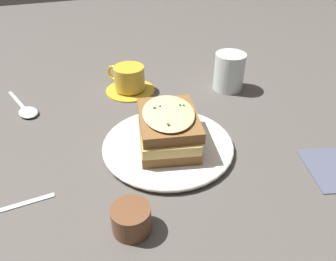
{
  "coord_description": "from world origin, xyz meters",
  "views": [
    {
      "loc": [
        0.17,
        0.5,
        0.39
      ],
      "look_at": [
        0.01,
        0.03,
        0.04
      ],
      "focal_mm": 35.0,
      "sensor_mm": 36.0,
      "label": 1
    }
  ],
  "objects_px": {
    "sandwich": "(168,128)",
    "spoon": "(27,111)",
    "condiment_pot": "(131,219)",
    "teacup_with_saucer": "(129,80)",
    "water_glass": "(229,72)",
    "dinner_plate": "(168,145)"
  },
  "relations": [
    {
      "from": "sandwich",
      "to": "spoon",
      "type": "xyz_separation_m",
      "value": [
        0.26,
        -0.22,
        -0.04
      ]
    },
    {
      "from": "sandwich",
      "to": "spoon",
      "type": "relative_size",
      "value": 1.03
    },
    {
      "from": "teacup_with_saucer",
      "to": "water_glass",
      "type": "xyz_separation_m",
      "value": [
        -0.24,
        0.07,
        0.02
      ]
    },
    {
      "from": "spoon",
      "to": "sandwich",
      "type": "bearing_deg",
      "value": 118.8
    },
    {
      "from": "sandwich",
      "to": "water_glass",
      "type": "height_order",
      "value": "water_glass"
    },
    {
      "from": "water_glass",
      "to": "condiment_pot",
      "type": "bearing_deg",
      "value": 46.36
    },
    {
      "from": "sandwich",
      "to": "teacup_with_saucer",
      "type": "xyz_separation_m",
      "value": [
        0.02,
        -0.25,
        -0.02
      ]
    },
    {
      "from": "dinner_plate",
      "to": "condiment_pot",
      "type": "xyz_separation_m",
      "value": [
        0.11,
        0.16,
        0.01
      ]
    },
    {
      "from": "sandwich",
      "to": "spoon",
      "type": "distance_m",
      "value": 0.35
    },
    {
      "from": "dinner_plate",
      "to": "water_glass",
      "type": "bearing_deg",
      "value": -139.98
    },
    {
      "from": "dinner_plate",
      "to": "spoon",
      "type": "bearing_deg",
      "value": -41.05
    },
    {
      "from": "sandwich",
      "to": "teacup_with_saucer",
      "type": "bearing_deg",
      "value": -86.17
    },
    {
      "from": "sandwich",
      "to": "condiment_pot",
      "type": "distance_m",
      "value": 0.2
    },
    {
      "from": "dinner_plate",
      "to": "condiment_pot",
      "type": "distance_m",
      "value": 0.2
    },
    {
      "from": "dinner_plate",
      "to": "condiment_pot",
      "type": "bearing_deg",
      "value": 55.84
    },
    {
      "from": "dinner_plate",
      "to": "condiment_pot",
      "type": "relative_size",
      "value": 4.35
    },
    {
      "from": "teacup_with_saucer",
      "to": "condiment_pot",
      "type": "height_order",
      "value": "teacup_with_saucer"
    },
    {
      "from": "teacup_with_saucer",
      "to": "water_glass",
      "type": "bearing_deg",
      "value": -144.53
    },
    {
      "from": "water_glass",
      "to": "spoon",
      "type": "height_order",
      "value": "water_glass"
    },
    {
      "from": "condiment_pot",
      "to": "teacup_with_saucer",
      "type": "bearing_deg",
      "value": -102.73
    },
    {
      "from": "spoon",
      "to": "condiment_pot",
      "type": "relative_size",
      "value": 2.74
    },
    {
      "from": "dinner_plate",
      "to": "teacup_with_saucer",
      "type": "xyz_separation_m",
      "value": [
        0.02,
        -0.25,
        0.02
      ]
    }
  ]
}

